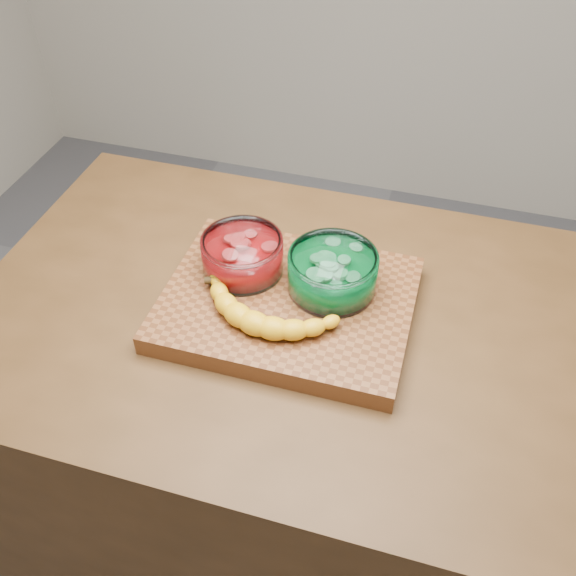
# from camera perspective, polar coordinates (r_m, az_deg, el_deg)

# --- Properties ---
(ground) EXTENTS (3.50, 3.50, 0.00)m
(ground) POSITION_cam_1_polar(r_m,az_deg,el_deg) (1.94, 0.00, -20.94)
(ground) COLOR slate
(ground) RESTS_ON ground
(counter) EXTENTS (1.20, 0.80, 0.90)m
(counter) POSITION_cam_1_polar(r_m,az_deg,el_deg) (1.55, 0.00, -13.78)
(counter) COLOR #4C3017
(counter) RESTS_ON ground
(cutting_board) EXTENTS (0.45, 0.35, 0.04)m
(cutting_board) POSITION_cam_1_polar(r_m,az_deg,el_deg) (1.18, 0.00, -1.40)
(cutting_board) COLOR brown
(cutting_board) RESTS_ON counter
(bowl_red) EXTENTS (0.15, 0.15, 0.07)m
(bowl_red) POSITION_cam_1_polar(r_m,az_deg,el_deg) (1.20, -4.06, 2.93)
(bowl_red) COLOR white
(bowl_red) RESTS_ON cutting_board
(bowl_green) EXTENTS (0.16, 0.16, 0.08)m
(bowl_green) POSITION_cam_1_polar(r_m,az_deg,el_deg) (1.16, 3.97, 1.37)
(bowl_green) COLOR white
(bowl_green) RESTS_ON cutting_board
(banana) EXTENTS (0.29, 0.15, 0.04)m
(banana) POSITION_cam_1_polar(r_m,az_deg,el_deg) (1.12, -1.76, -1.82)
(banana) COLOR gold
(banana) RESTS_ON cutting_board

